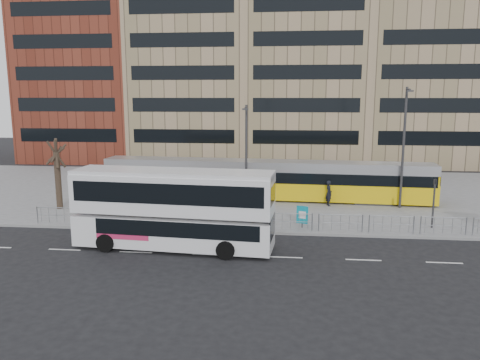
# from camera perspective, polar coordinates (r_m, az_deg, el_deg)

# --- Properties ---
(ground) EXTENTS (120.00, 120.00, 0.00)m
(ground) POSITION_cam_1_polar(r_m,az_deg,el_deg) (28.65, 1.54, -6.58)
(ground) COLOR black
(ground) RESTS_ON ground
(plaza) EXTENTS (64.00, 24.00, 0.15)m
(plaza) POSITION_cam_1_polar(r_m,az_deg,el_deg) (40.24, 2.82, -1.51)
(plaza) COLOR slate
(plaza) RESTS_ON ground
(kerb) EXTENTS (64.00, 0.25, 0.17)m
(kerb) POSITION_cam_1_polar(r_m,az_deg,el_deg) (28.67, 1.55, -6.40)
(kerb) COLOR gray
(kerb) RESTS_ON ground
(building_row) EXTENTS (70.40, 18.40, 31.20)m
(building_row) POSITION_cam_1_polar(r_m,az_deg,el_deg) (61.77, 5.54, 14.55)
(building_row) COLOR maroon
(building_row) RESTS_ON ground
(pedestrian_barrier) EXTENTS (32.07, 0.07, 1.10)m
(pedestrian_barrier) POSITION_cam_1_polar(r_m,az_deg,el_deg) (28.79, 5.61, -4.51)
(pedestrian_barrier) COLOR gray
(pedestrian_barrier) RESTS_ON plaza
(road_markings) EXTENTS (62.00, 0.12, 0.01)m
(road_markings) POSITION_cam_1_polar(r_m,az_deg,el_deg) (24.80, 3.17, -9.30)
(road_markings) COLOR white
(road_markings) RESTS_ON ground
(double_decker_bus) EXTENTS (11.03, 3.42, 4.34)m
(double_decker_bus) POSITION_cam_1_polar(r_m,az_deg,el_deg) (25.68, -8.12, -3.24)
(double_decker_bus) COLOR silver
(double_decker_bus) RESTS_ON ground
(tram) EXTENTS (26.10, 3.99, 3.06)m
(tram) POSITION_cam_1_polar(r_m,az_deg,el_deg) (37.24, 3.01, 0.05)
(tram) COLOR #DDB80C
(tram) RESTS_ON plaza
(ad_panel) EXTENTS (0.72, 0.30, 1.39)m
(ad_panel) POSITION_cam_1_polar(r_m,az_deg,el_deg) (29.42, 7.60, -4.27)
(ad_panel) COLOR #2D2D30
(ad_panel) RESTS_ON plaza
(pedestrian) EXTENTS (0.63, 0.79, 1.91)m
(pedestrian) POSITION_cam_1_polar(r_m,az_deg,el_deg) (35.51, 10.78, -1.59)
(pedestrian) COLOR black
(pedestrian) RESTS_ON plaza
(traffic_light_west) EXTENTS (0.22, 0.24, 3.10)m
(traffic_light_west) POSITION_cam_1_polar(r_m,az_deg,el_deg) (30.30, -14.11, -1.80)
(traffic_light_west) COLOR #2D2D30
(traffic_light_west) RESTS_ON plaza
(traffic_light_east) EXTENTS (0.18, 0.22, 3.10)m
(traffic_light_east) POSITION_cam_1_polar(r_m,az_deg,el_deg) (31.26, 22.57, -1.92)
(traffic_light_east) COLOR #2D2D30
(traffic_light_east) RESTS_ON plaza
(lamp_post_west) EXTENTS (0.45, 1.04, 7.45)m
(lamp_post_west) POSITION_cam_1_polar(r_m,az_deg,el_deg) (35.66, 0.76, 3.75)
(lamp_post_west) COLOR #2D2D30
(lamp_post_west) RESTS_ON plaza
(lamp_post_east) EXTENTS (0.45, 1.04, 8.75)m
(lamp_post_east) POSITION_cam_1_polar(r_m,az_deg,el_deg) (35.58, 19.34, 4.22)
(lamp_post_east) COLOR #2D2D30
(lamp_post_east) RESTS_ON plaza
(bare_tree) EXTENTS (3.75, 3.75, 6.99)m
(bare_tree) POSITION_cam_1_polar(r_m,az_deg,el_deg) (35.92, -21.62, 4.94)
(bare_tree) COLOR #2D2319
(bare_tree) RESTS_ON plaza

